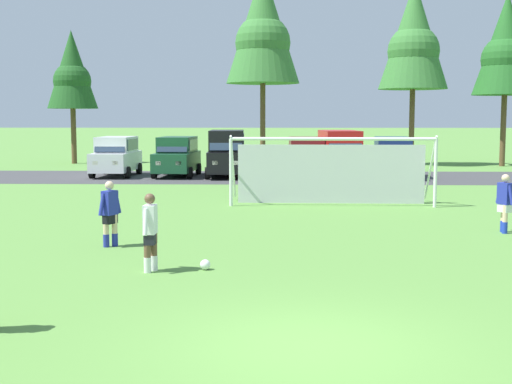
# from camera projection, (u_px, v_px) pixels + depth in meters

# --- Properties ---
(ground_plane) EXTENTS (400.00, 400.00, 0.00)m
(ground_plane) POSITION_uv_depth(u_px,v_px,m) (290.00, 208.00, 24.68)
(ground_plane) COLOR #598C3D
(parking_lot_strip) EXTENTS (52.00, 8.40, 0.01)m
(parking_lot_strip) POSITION_uv_depth(u_px,v_px,m) (286.00, 177.00, 37.47)
(parking_lot_strip) COLOR #3D3D3F
(parking_lot_strip) RESTS_ON ground
(soccer_ball) EXTENTS (0.22, 0.22, 0.22)m
(soccer_ball) POSITION_uv_depth(u_px,v_px,m) (205.00, 265.00, 14.65)
(soccer_ball) COLOR white
(soccer_ball) RESTS_ON ground
(soccer_goal) EXTENTS (7.46, 2.09, 2.57)m
(soccer_goal) POSITION_uv_depth(u_px,v_px,m) (331.00, 169.00, 25.72)
(soccer_goal) COLOR white
(soccer_goal) RESTS_ON ground
(player_striker_near) EXTENTS (0.25, 0.73, 1.64)m
(player_striker_near) POSITION_uv_depth(u_px,v_px,m) (150.00, 233.00, 14.40)
(player_striker_near) COLOR brown
(player_striker_near) RESTS_ON ground
(player_midfield_center) EXTENTS (0.39, 0.73, 1.64)m
(player_midfield_center) POSITION_uv_depth(u_px,v_px,m) (505.00, 203.00, 19.29)
(player_midfield_center) COLOR beige
(player_midfield_center) RESTS_ON ground
(player_defender_far) EXTENTS (0.47, 0.66, 1.64)m
(player_defender_far) POSITION_uv_depth(u_px,v_px,m) (110.00, 214.00, 17.22)
(player_defender_far) COLOR beige
(player_defender_far) RESTS_ON ground
(parked_car_slot_far_left) EXTENTS (2.20, 4.63, 2.16)m
(parked_car_slot_far_left) POSITION_uv_depth(u_px,v_px,m) (116.00, 156.00, 38.09)
(parked_car_slot_far_left) COLOR silver
(parked_car_slot_far_left) RESTS_ON ground
(parked_car_slot_left) EXTENTS (2.31, 4.69, 2.16)m
(parked_car_slot_left) POSITION_uv_depth(u_px,v_px,m) (177.00, 156.00, 37.92)
(parked_car_slot_left) COLOR #194C2D
(parked_car_slot_left) RESTS_ON ground
(parked_car_slot_center_left) EXTENTS (2.36, 4.89, 2.52)m
(parked_car_slot_center_left) POSITION_uv_depth(u_px,v_px,m) (227.00, 152.00, 37.58)
(parked_car_slot_center_left) COLOR black
(parked_car_slot_center_left) RESTS_ON ground
(parked_car_slot_center) EXTENTS (2.21, 4.64, 2.16)m
(parked_car_slot_center) POSITION_uv_depth(u_px,v_px,m) (306.00, 157.00, 36.90)
(parked_car_slot_center) COLOR maroon
(parked_car_slot_center) RESTS_ON ground
(parked_car_slot_center_right) EXTENTS (2.43, 4.92, 2.52)m
(parked_car_slot_center_right) POSITION_uv_depth(u_px,v_px,m) (340.00, 153.00, 36.89)
(parked_car_slot_center_right) COLOR red
(parked_car_slot_center_right) RESTS_ON ground
(parked_car_slot_right) EXTENTS (2.37, 4.72, 2.16)m
(parked_car_slot_right) POSITION_uv_depth(u_px,v_px,m) (393.00, 157.00, 37.13)
(parked_car_slot_right) COLOR navy
(parked_car_slot_right) RESTS_ON ground
(tree_left_edge) EXTENTS (3.45, 3.45, 9.21)m
(tree_left_edge) POSITION_uv_depth(u_px,v_px,m) (72.00, 72.00, 48.07)
(tree_left_edge) COLOR brown
(tree_left_edge) RESTS_ON ground
(tree_mid_left) EXTENTS (4.96, 4.96, 13.23)m
(tree_mid_left) POSITION_uv_depth(u_px,v_px,m) (263.00, 29.00, 46.66)
(tree_mid_left) COLOR brown
(tree_mid_left) RESTS_ON ground
(tree_center_back) EXTENTS (4.60, 4.60, 12.25)m
(tree_center_back) POSITION_uv_depth(u_px,v_px,m) (414.00, 39.00, 46.22)
(tree_center_back) COLOR brown
(tree_center_back) RESTS_ON ground
(tree_mid_right) EXTENTS (4.22, 4.22, 11.25)m
(tree_mid_right) POSITION_uv_depth(u_px,v_px,m) (506.00, 48.00, 45.26)
(tree_mid_right) COLOR brown
(tree_mid_right) RESTS_ON ground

